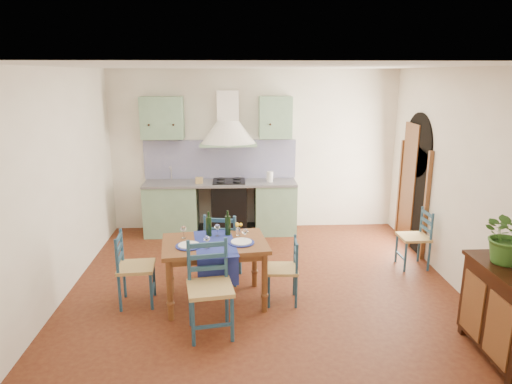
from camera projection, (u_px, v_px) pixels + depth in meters
floor at (263, 288)px, 5.97m from camera, size 5.00×5.00×0.00m
back_wall at (228, 173)px, 7.89m from camera, size 5.00×0.96×2.80m
right_wall at (451, 182)px, 6.01m from camera, size 0.26×5.00×2.80m
left_wall at (57, 186)px, 5.49m from camera, size 0.04×5.00×2.80m
ceiling at (264, 66)px, 5.26m from camera, size 5.00×5.00×0.01m
dining_table at (215, 249)px, 5.43m from camera, size 1.32×1.02×1.10m
chair_near at (210, 288)px, 4.83m from camera, size 0.54×0.54×1.01m
chair_far at (223, 246)px, 6.06m from camera, size 0.53×0.53×0.97m
chair_left at (133, 268)px, 5.45m from camera, size 0.45×0.45×0.90m
chair_right at (284, 270)px, 5.52m from camera, size 0.40×0.40×0.81m
chair_spare at (416, 238)px, 6.53m from camera, size 0.41×0.41×0.85m
sideboard at (508, 311)px, 4.38m from camera, size 0.50×1.05×0.94m
potted_plant at (510, 235)px, 4.37m from camera, size 0.58×0.52×0.57m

